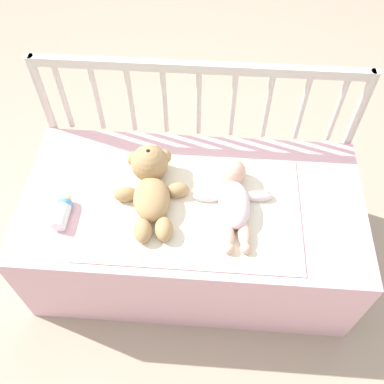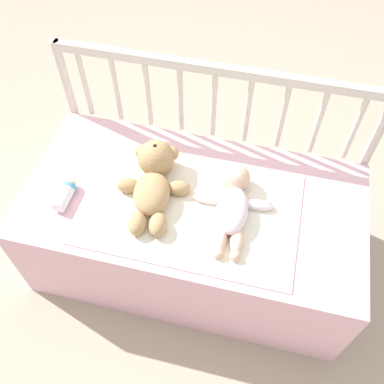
% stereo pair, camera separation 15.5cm
% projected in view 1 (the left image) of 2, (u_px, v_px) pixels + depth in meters
% --- Properties ---
extents(ground_plane, '(12.00, 12.00, 0.00)m').
position_uv_depth(ground_plane, '(192.00, 256.00, 1.97)').
color(ground_plane, tan).
extents(crib_mattress, '(1.29, 0.65, 0.45)m').
position_uv_depth(crib_mattress, '(192.00, 230.00, 1.79)').
color(crib_mattress, '#EDB7C6').
rests_on(crib_mattress, ground_plane).
extents(crib_rail, '(1.29, 0.04, 0.80)m').
position_uv_depth(crib_rail, '(198.00, 111.00, 1.72)').
color(crib_rail, beige).
rests_on(crib_rail, ground_plane).
extents(blanket, '(0.80, 0.50, 0.01)m').
position_uv_depth(blanket, '(192.00, 208.00, 1.58)').
color(blanket, silver).
rests_on(blanket, crib_mattress).
extents(teddy_bear, '(0.29, 0.40, 0.15)m').
position_uv_depth(teddy_bear, '(151.00, 183.00, 1.58)').
color(teddy_bear, tan).
rests_on(teddy_bear, crib_mattress).
extents(baby, '(0.30, 0.38, 0.11)m').
position_uv_depth(baby, '(234.00, 198.00, 1.56)').
color(baby, white).
rests_on(baby, crib_mattress).
extents(baby_bottle, '(0.05, 0.14, 0.05)m').
position_uv_depth(baby_bottle, '(63.00, 212.00, 1.54)').
color(baby_bottle, white).
rests_on(baby_bottle, crib_mattress).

